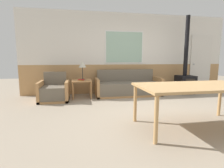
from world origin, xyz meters
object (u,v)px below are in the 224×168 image
object	(u,v)px
table_lamp	(82,65)
dining_table	(196,89)
armchair	(54,92)
side_table	(82,83)
couch	(128,87)
wood_stove	(185,76)

from	to	relation	value
table_lamp	dining_table	bearing A→B (deg)	-57.06
armchair	side_table	bearing A→B (deg)	4.36
armchair	side_table	xyz separation A→B (m)	(0.78, 0.24, 0.21)
couch	table_lamp	distance (m)	1.61
side_table	table_lamp	distance (m)	0.54
side_table	table_lamp	size ratio (longest dim) A/B	1.04
couch	dining_table	bearing A→B (deg)	-81.98
couch	dining_table	xyz separation A→B (m)	(0.39, -2.77, 0.42)
side_table	dining_table	world-z (taller)	dining_table
table_lamp	wood_stove	distance (m)	3.46
dining_table	side_table	bearing A→B (deg)	124.39
couch	table_lamp	size ratio (longest dim) A/B	3.72
couch	dining_table	distance (m)	2.83
armchair	wood_stove	world-z (taller)	wood_stove
dining_table	wood_stove	bearing A→B (deg)	59.38
armchair	side_table	world-z (taller)	armchair
table_lamp	dining_table	xyz separation A→B (m)	(1.83, -2.82, -0.31)
dining_table	armchair	bearing A→B (deg)	136.78
wood_stove	couch	bearing A→B (deg)	178.22
dining_table	wood_stove	size ratio (longest dim) A/B	0.76
side_table	wood_stove	world-z (taller)	wood_stove
couch	side_table	size ratio (longest dim) A/B	3.59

